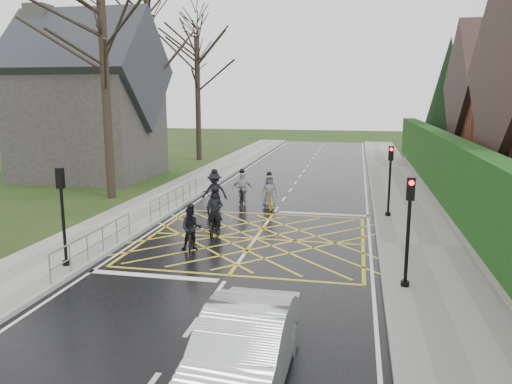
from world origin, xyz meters
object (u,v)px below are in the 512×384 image
(cyclist_mid, at_px, (214,196))
(cyclist_rear, at_px, (215,219))
(cyclist_back, at_px, (191,233))
(cyclist_front, at_px, (242,192))
(cyclist_lead, at_px, (269,196))
(car, at_px, (243,351))

(cyclist_mid, bearing_deg, cyclist_rear, -74.20)
(cyclist_back, xyz_separation_m, cyclist_front, (0.13, 7.30, 0.04))
(cyclist_front, bearing_deg, cyclist_lead, -19.08)
(cyclist_rear, height_order, cyclist_front, cyclist_rear)
(cyclist_back, distance_m, car, 8.62)
(cyclist_rear, relative_size, cyclist_back, 1.16)
(cyclist_front, bearing_deg, cyclist_back, -100.09)
(cyclist_mid, bearing_deg, cyclist_back, -82.20)
(cyclist_front, xyz_separation_m, cyclist_lead, (1.39, -0.25, -0.06))
(cyclist_back, distance_m, cyclist_front, 7.30)
(cyclist_mid, xyz_separation_m, cyclist_lead, (2.36, 1.21, -0.12))
(cyclist_front, relative_size, cyclist_lead, 0.98)
(cyclist_front, height_order, car, cyclist_front)
(cyclist_mid, height_order, cyclist_lead, cyclist_mid)
(cyclist_back, height_order, cyclist_lead, cyclist_lead)
(cyclist_rear, height_order, car, cyclist_rear)
(cyclist_front, height_order, cyclist_lead, cyclist_front)
(car, bearing_deg, cyclist_back, 115.53)
(cyclist_mid, bearing_deg, car, -72.19)
(cyclist_back, distance_m, cyclist_mid, 5.91)
(cyclist_back, height_order, cyclist_front, cyclist_front)
(cyclist_back, xyz_separation_m, car, (3.65, -7.81, 0.11))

